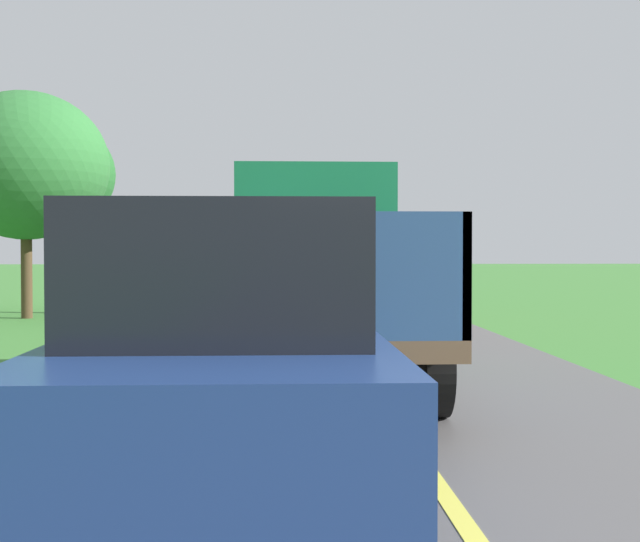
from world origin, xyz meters
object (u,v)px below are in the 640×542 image
roadside_tree_near_left (53,175)px  roadside_tree_far_left (26,166)px  banana_truck_near (315,272)px  following_car (227,370)px  banana_truck_far (277,260)px

roadside_tree_near_left → roadside_tree_far_left: (-0.22, -1.83, 0.07)m
banana_truck_near → following_car: size_ratio=1.42×
banana_truck_near → banana_truck_far: 10.69m
banana_truck_far → roadside_tree_far_left: (-6.32, 0.78, 2.36)m
roadside_tree_far_left → following_car: roadside_tree_far_left is taller
following_car → banana_truck_far: bearing=89.0°
banana_truck_near → roadside_tree_far_left: roadside_tree_far_left is taller
following_car → roadside_tree_far_left: bearing=108.9°
roadside_tree_far_left → roadside_tree_near_left: bearing=83.2°
banana_truck_far → roadside_tree_near_left: bearing=156.8°
banana_truck_near → roadside_tree_near_left: size_ratio=1.10×
banana_truck_far → roadside_tree_far_left: size_ratio=1.02×
roadside_tree_far_left → following_car: bearing=-71.1°
banana_truck_near → banana_truck_far: bearing=92.5°
banana_truck_near → roadside_tree_far_left: size_ratio=1.02×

